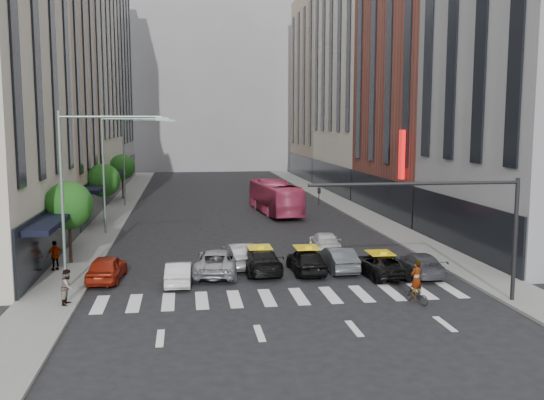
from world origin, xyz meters
name	(u,v)px	position (x,y,z in m)	size (l,w,h in m)	color
ground	(292,306)	(0.00, 0.00, 0.00)	(160.00, 160.00, 0.00)	black
sidewalk_left	(114,215)	(-11.50, 30.00, 0.07)	(3.00, 96.00, 0.15)	slate
sidewalk_right	(353,210)	(11.50, 30.00, 0.07)	(3.00, 96.00, 0.15)	slate
building_left_b	(41,83)	(-17.00, 28.00, 12.00)	(8.00, 16.00, 24.00)	tan
building_left_c	(75,39)	(-17.00, 46.00, 18.00)	(8.00, 20.00, 36.00)	beige
building_left_d	(99,78)	(-17.00, 65.00, 15.00)	(8.00, 18.00, 30.00)	gray
building_right_a	(527,6)	(17.00, 10.00, 16.00)	(8.00, 16.00, 32.00)	gray
building_right_b	(423,74)	(17.00, 27.00, 13.00)	(8.00, 18.00, 26.00)	brown
building_right_c	(364,28)	(17.00, 46.00, 20.00)	(8.00, 20.00, 40.00)	beige
building_right_d	(327,87)	(17.00, 65.00, 14.00)	(8.00, 18.00, 28.00)	tan
building_far	(210,71)	(0.00, 85.00, 18.00)	(30.00, 10.00, 36.00)	gray
tree_near	(69,205)	(-11.80, 10.00, 3.65)	(2.88, 2.88, 4.95)	black
tree_mid	(103,181)	(-11.80, 26.00, 3.65)	(2.88, 2.88, 4.95)	black
tree_far	(122,167)	(-11.80, 42.00, 3.65)	(2.88, 2.88, 4.95)	black
streetlamp_near	(81,176)	(-10.04, 4.00, 5.90)	(5.38, 0.25, 9.00)	gray
streetlamp_mid	(116,158)	(-10.04, 20.00, 5.90)	(5.38, 0.25, 9.00)	gray
streetlamp_far	(133,149)	(-10.04, 36.00, 5.90)	(5.38, 0.25, 9.00)	gray
traffic_signal	(460,211)	(7.69, -1.00, 4.47)	(10.10, 0.20, 6.00)	black
liberty_sign	(402,155)	(12.60, 20.00, 6.00)	(0.30, 0.70, 4.00)	red
car_red	(107,268)	(-9.20, 5.95, 0.72)	(1.70, 4.23, 1.44)	maroon
car_white_front	(179,273)	(-5.31, 4.63, 0.62)	(1.31, 3.77, 1.24)	#BBBBBB
car_silver	(217,262)	(-3.20, 6.48, 0.72)	(2.41, 5.22, 1.45)	#9E9EA3
taxi_left	(260,260)	(-0.73, 6.65, 0.72)	(2.03, 4.99, 1.45)	black
taxi_center	(306,260)	(1.90, 6.11, 0.73)	(1.73, 4.30, 1.46)	black
car_grey_mid	(338,259)	(3.82, 6.43, 0.70)	(1.48, 4.25, 1.40)	#43464B
taxi_right	(380,264)	(5.88, 4.92, 0.64)	(2.13, 4.61, 1.28)	black
car_grey_curb	(419,264)	(8.09, 4.68, 0.64)	(1.80, 4.42, 1.28)	#3E4046
car_row2_left	(240,255)	(-1.72, 8.10, 0.72)	(1.53, 4.39, 1.45)	#A6A6AC
car_row2_right	(325,242)	(4.34, 11.90, 0.63)	(1.76, 4.33, 1.26)	silver
bus	(275,197)	(3.54, 29.00, 1.55)	(2.61, 11.16, 3.11)	#BA365B
motorcycle	(416,295)	(5.89, -0.44, 0.40)	(0.53, 1.53, 0.80)	black
rider	(417,268)	(5.89, -0.44, 1.73)	(0.68, 0.44, 1.86)	gray
pedestrian_near	(68,287)	(-10.40, 1.30, 0.98)	(0.81, 0.63, 1.66)	gray
pedestrian_far	(55,255)	(-12.34, 8.22, 1.01)	(1.01, 0.42, 1.72)	gray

